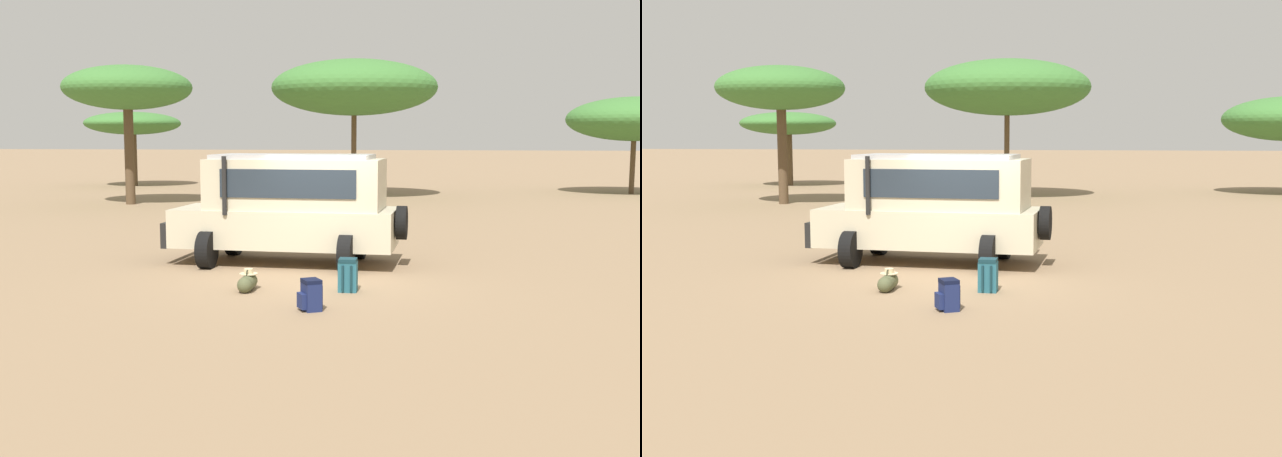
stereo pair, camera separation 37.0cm
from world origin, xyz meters
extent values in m
plane|color=#8C7051|center=(0.00, 0.00, 0.00)|extent=(320.00, 320.00, 0.00)
cube|color=beige|center=(-0.99, 1.72, 0.82)|extent=(4.95, 2.04, 0.84)
cube|color=beige|center=(-0.74, 1.72, 1.79)|extent=(3.87, 1.90, 1.10)
cube|color=#232D38|center=(-2.27, 1.76, 1.74)|extent=(0.11, 1.56, 0.77)
cube|color=#232D38|center=(-0.77, 0.81, 1.84)|extent=(2.94, 0.13, 0.60)
cube|color=#232D38|center=(-0.72, 2.62, 1.84)|extent=(2.94, 0.13, 0.60)
cube|color=#B7B7B7|center=(-0.79, 1.72, 2.39)|extent=(3.48, 1.81, 0.10)
cube|color=black|center=(-3.56, 1.80, 0.65)|extent=(0.21, 1.62, 0.56)
cylinder|color=black|center=(-2.12, 0.79, 1.79)|extent=(0.10, 0.10, 1.25)
cylinder|color=black|center=(-2.54, 0.80, 0.40)|extent=(0.30, 0.81, 0.80)
cylinder|color=black|center=(-2.48, 2.74, 0.40)|extent=(0.30, 0.81, 0.80)
cylinder|color=black|center=(0.50, 0.71, 0.40)|extent=(0.30, 0.81, 0.80)
cylinder|color=black|center=(0.55, 2.65, 0.40)|extent=(0.30, 0.81, 0.80)
cylinder|color=black|center=(1.60, 1.65, 0.97)|extent=(0.24, 0.74, 0.74)
cube|color=#235B6B|center=(0.77, -1.16, 0.27)|extent=(0.34, 0.30, 0.55)
cube|color=#235B6B|center=(0.77, -0.98, 0.21)|extent=(0.26, 0.08, 0.30)
cube|color=#13323A|center=(0.77, -1.16, 0.58)|extent=(0.33, 0.32, 0.07)
cylinder|color=#13323A|center=(0.70, -1.33, 0.27)|extent=(0.04, 0.04, 0.47)
cylinder|color=#13323A|center=(0.85, -1.33, 0.27)|extent=(0.04, 0.04, 0.47)
cube|color=navy|center=(0.37, -2.76, 0.23)|extent=(0.40, 0.43, 0.45)
cube|color=navy|center=(0.23, -2.84, 0.17)|extent=(0.20, 0.27, 0.25)
cube|color=black|center=(0.37, -2.76, 0.48)|extent=(0.40, 0.42, 0.07)
cylinder|color=black|center=(0.54, -2.75, 0.23)|extent=(0.04, 0.04, 0.39)
cylinder|color=black|center=(0.46, -2.61, 0.23)|extent=(0.04, 0.04, 0.39)
cylinder|color=#4C5133|center=(-1.07, -1.37, 0.14)|extent=(0.30, 0.48, 0.29)
sphere|color=#4C5133|center=(-1.07, -1.14, 0.14)|extent=(0.28, 0.28, 0.28)
sphere|color=#4C5133|center=(-1.06, -1.61, 0.14)|extent=(0.28, 0.28, 0.28)
torus|color=#2D301E|center=(-1.07, -1.37, 0.31)|extent=(0.03, 0.16, 0.16)
cylinder|color=beige|center=(-1.07, -1.27, 0.30)|extent=(0.34, 0.34, 0.02)
cylinder|color=beige|center=(-1.07, -1.27, 0.35)|extent=(0.17, 0.17, 0.09)
cylinder|color=brown|center=(-15.44, 27.14, 1.54)|extent=(0.38, 0.38, 3.09)
ellipsoid|color=#3D7533|center=(-15.44, 27.14, 3.65)|extent=(5.53, 5.70, 1.32)
cylinder|color=brown|center=(-10.61, 15.42, 2.05)|extent=(0.40, 0.40, 4.11)
ellipsoid|color=#3D7533|center=(-10.61, 15.42, 4.89)|extent=(5.43, 4.98, 1.84)
cylinder|color=brown|center=(-1.72, 20.90, 2.02)|extent=(0.25, 0.25, 4.04)
ellipsoid|color=#3D7533|center=(-1.72, 20.90, 5.15)|extent=(7.81, 7.16, 2.60)
camera|label=1|loc=(2.44, -14.54, 2.80)|focal=42.00mm
camera|label=2|loc=(2.81, -14.47, 2.80)|focal=42.00mm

